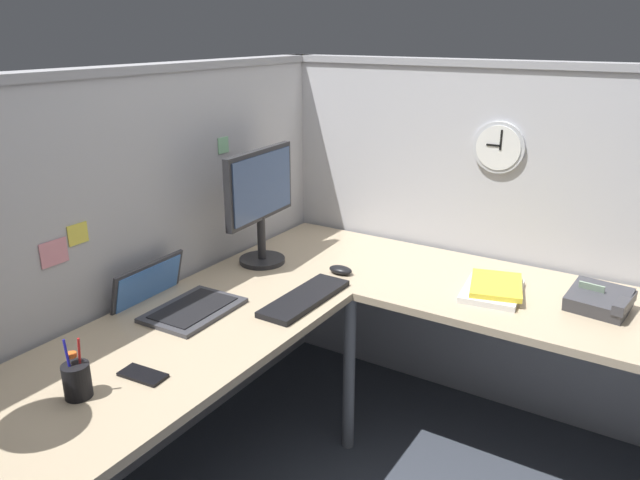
% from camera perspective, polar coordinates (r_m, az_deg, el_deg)
% --- Properties ---
extents(cubicle_wall_back, '(2.57, 0.12, 1.58)m').
position_cam_1_polar(cubicle_wall_back, '(2.42, -18.35, -3.83)').
color(cubicle_wall_back, '#B2B2B7').
rests_on(cubicle_wall_back, ground).
extents(cubicle_wall_right, '(0.12, 2.37, 1.58)m').
position_cam_1_polar(cubicle_wall_right, '(2.84, 17.54, -0.31)').
color(cubicle_wall_right, '#B2B2B7').
rests_on(cubicle_wall_right, ground).
extents(desk, '(2.35, 2.15, 0.73)m').
position_cam_1_polar(desk, '(2.11, 3.71, -11.33)').
color(desk, tan).
rests_on(desk, ground).
extents(monitor, '(0.46, 0.20, 0.50)m').
position_cam_1_polar(monitor, '(2.59, -5.62, 3.96)').
color(monitor, '#232326').
rests_on(monitor, desk).
extents(laptop, '(0.35, 0.39, 0.22)m').
position_cam_1_polar(laptop, '(2.31, -13.63, -5.53)').
color(laptop, '#38383D').
rests_on(laptop, desk).
extents(keyboard, '(0.43, 0.15, 0.02)m').
position_cam_1_polar(keyboard, '(2.30, -1.43, -5.49)').
color(keyboard, black).
rests_on(keyboard, desk).
extents(computer_mouse, '(0.06, 0.10, 0.03)m').
position_cam_1_polar(computer_mouse, '(2.54, 1.95, -2.83)').
color(computer_mouse, black).
rests_on(computer_mouse, desk).
extents(pen_cup, '(0.08, 0.08, 0.18)m').
position_cam_1_polar(pen_cup, '(1.85, -21.90, -12.12)').
color(pen_cup, black).
rests_on(pen_cup, desk).
extents(cell_phone, '(0.08, 0.15, 0.01)m').
position_cam_1_polar(cell_phone, '(1.91, -16.33, -12.09)').
color(cell_phone, black).
rests_on(cell_phone, desk).
extents(office_phone, '(0.21, 0.23, 0.11)m').
position_cam_1_polar(office_phone, '(2.43, 24.92, -5.25)').
color(office_phone, '#38383D').
rests_on(office_phone, desk).
extents(book_stack, '(0.32, 0.26, 0.04)m').
position_cam_1_polar(book_stack, '(2.45, 16.02, -4.42)').
color(book_stack, silver).
rests_on(book_stack, desk).
extents(wall_clock, '(0.04, 0.22, 0.22)m').
position_cam_1_polar(wall_clock, '(2.70, 16.50, 8.36)').
color(wall_clock, '#B7BABF').
extents(pinned_note_leftmost, '(0.10, 0.00, 0.08)m').
position_cam_1_polar(pinned_note_leftmost, '(2.15, -23.75, -1.11)').
color(pinned_note_leftmost, pink).
extents(pinned_note_middle, '(0.08, 0.00, 0.07)m').
position_cam_1_polar(pinned_note_middle, '(2.19, -21.83, 0.54)').
color(pinned_note_middle, '#EAD84C').
extents(pinned_note_rightmost, '(0.06, 0.00, 0.07)m').
position_cam_1_polar(pinned_note_rightmost, '(2.64, -9.09, 8.80)').
color(pinned_note_rightmost, '#8CCC99').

